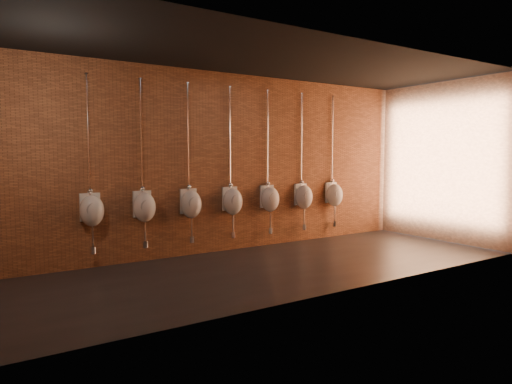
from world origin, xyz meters
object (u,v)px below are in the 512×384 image
urinal_1 (144,206)px  urinal_3 (233,201)px  urinal_0 (92,210)px  urinal_2 (191,203)px  urinal_5 (304,196)px  urinal_4 (270,198)px  urinal_6 (334,194)px

urinal_1 → urinal_3: same height
urinal_0 → urinal_2: same height
urinal_0 → urinal_1: 0.82m
urinal_0 → urinal_5: (4.09, 0.00, 0.00)m
urinal_4 → urinal_6: size_ratio=1.00×
urinal_3 → urinal_4: size_ratio=1.00×
urinal_3 → urinal_2: bearing=180.0°
urinal_5 → urinal_2: bearing=180.0°
urinal_2 → urinal_6: 3.27m
urinal_3 → urinal_5: same height
urinal_5 → urinal_4: bearing=180.0°
urinal_0 → urinal_6: 4.90m
urinal_1 → urinal_2: 0.82m
urinal_2 → urinal_6: same height
urinal_2 → urinal_6: size_ratio=1.00×
urinal_1 → urinal_5: same height
urinal_0 → urinal_1: bearing=0.0°
urinal_2 → urinal_4: (1.63, 0.00, 0.00)m
urinal_1 → urinal_5: bearing=0.0°
urinal_0 → urinal_1: (0.82, 0.00, 0.00)m
urinal_3 → urinal_6: (2.45, 0.00, 0.00)m
urinal_0 → urinal_3: (2.45, 0.00, 0.00)m
urinal_1 → urinal_6: same height
urinal_0 → urinal_2: size_ratio=1.00×
urinal_2 → urinal_3: bearing=0.0°
urinal_3 → urinal_0: bearing=180.0°
urinal_4 → urinal_6: (1.63, 0.00, 0.00)m
urinal_2 → urinal_5: (2.45, 0.00, 0.00)m
urinal_0 → urinal_6: same height
urinal_3 → urinal_5: bearing=0.0°
urinal_5 → urinal_6: bearing=0.0°
urinal_2 → urinal_3: size_ratio=1.00×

